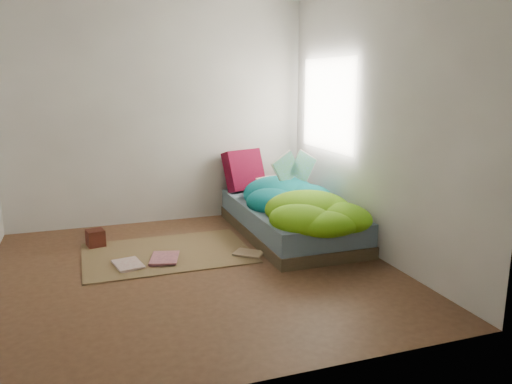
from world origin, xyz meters
The scene contains 12 objects.
ground centered at (0.00, 0.00, 0.00)m, with size 3.50×3.50×0.00m, color #492D1C.
room_walls centered at (0.01, 0.01, 1.63)m, with size 3.54×3.54×2.62m.
bed centered at (1.22, 0.72, 0.17)m, with size 1.00×2.00×0.34m.
duvet centered at (1.22, 0.50, 0.51)m, with size 0.96×1.84×0.34m, color #076272, non-canonical shape.
rug centered at (-0.15, 0.55, 0.01)m, with size 1.60×1.10×0.01m, color brown.
pillow_floral centered at (1.41, 1.45, 0.40)m, with size 0.57×0.35×0.13m, color #ECE6CC.
pillow_magenta centered at (0.98, 1.60, 0.58)m, with size 0.49×0.15×0.49m, color #470418.
open_book centered at (1.35, 0.88, 0.82)m, with size 0.47×0.10×0.28m, color green, non-canonical shape.
wooden_box centered at (-0.81, 1.00, 0.10)m, with size 0.17×0.17×0.17m, color #34170B.
floor_book_a centered at (-0.66, 0.29, 0.02)m, with size 0.23×0.32×0.02m, color silver.
floor_book_b centered at (-0.34, 0.38, 0.03)m, with size 0.26×0.35×0.03m, color #D2797D.
floor_book_c centered at (0.52, 0.16, 0.02)m, with size 0.20×0.27×0.02m, color tan.
Camera 1 is at (-0.86, -4.13, 1.68)m, focal length 35.00 mm.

